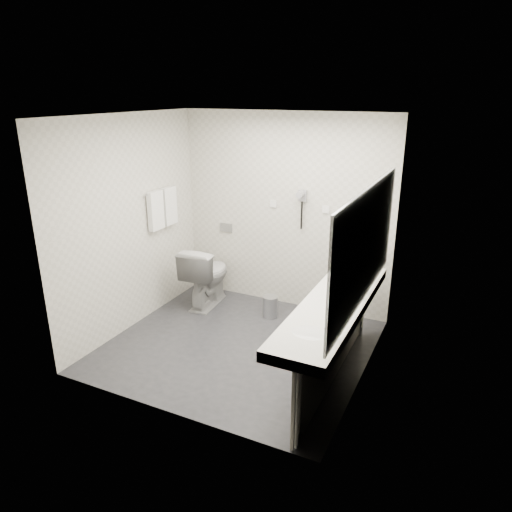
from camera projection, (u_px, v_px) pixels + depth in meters
The scene contains 32 objects.
floor at pixel (238, 346), 5.33m from camera, with size 2.80×2.80×0.00m, color #28282D.
ceiling at pixel (235, 115), 4.50m from camera, with size 2.80×2.80×0.00m, color silver.
wall_back at pixel (284, 212), 6.02m from camera, with size 2.80×2.80×0.00m, color beige.
wall_front at pixel (162, 284), 3.81m from camera, with size 2.80×2.80×0.00m, color beige.
wall_left at pixel (130, 224), 5.49m from camera, with size 2.60×2.60×0.00m, color beige.
wall_right at pixel (371, 260), 4.35m from camera, with size 2.60×2.60×0.00m, color beige.
vanity_counter at pixel (333, 307), 4.44m from camera, with size 0.55×2.20×0.10m, color silver.
vanity_panel at pixel (333, 347), 4.57m from camera, with size 0.03×2.15×0.75m, color gray.
vanity_post_near at pixel (298, 410), 3.67m from camera, with size 0.06×0.06×0.75m, color silver.
vanity_post_far at pixel (362, 306), 5.44m from camera, with size 0.06×0.06×0.75m, color silver.
mirror at pixel (366, 245), 4.12m from camera, with size 0.02×2.20×1.05m, color #B2BCC6.
basin_near at pixel (310, 334), 3.87m from camera, with size 0.40×0.31×0.05m, color white.
basin_far at pixel (351, 280), 4.98m from camera, with size 0.40×0.31×0.05m, color white.
faucet_near at pixel (334, 330), 3.76m from camera, with size 0.04×0.04×0.15m, color silver.
faucet_far at pixel (371, 275), 4.87m from camera, with size 0.04×0.04×0.15m, color silver.
soap_bottle_a at pixel (335, 297), 4.40m from camera, with size 0.05×0.05×0.11m, color white.
soap_bottle_b at pixel (334, 289), 4.62m from camera, with size 0.06×0.06×0.08m, color white.
soap_bottle_c at pixel (343, 303), 4.26m from camera, with size 0.04×0.04×0.11m, color white.
glass_left at pixel (361, 293), 4.49m from camera, with size 0.06×0.06×0.11m, color silver.
glass_right at pixel (364, 287), 4.61m from camera, with size 0.07×0.07×0.12m, color silver.
toilet at pixel (207, 275), 6.25m from camera, with size 0.46×0.81×0.82m, color white.
flush_plate at pixel (226, 227), 6.46m from camera, with size 0.18×0.02×0.12m, color #B2B5BA.
pedal_bin at pixel (270, 307), 5.97m from camera, with size 0.19×0.19×0.27m, color #B2B5BA.
bin_lid at pixel (270, 297), 5.92m from camera, with size 0.19×0.19×0.01m, color #B2B5BA.
towel_rail at pixel (161, 191), 5.84m from camera, with size 0.02×0.02×0.62m, color silver.
towel_near at pixel (156, 211), 5.79m from camera, with size 0.07×0.24×0.48m, color white.
towel_far at pixel (169, 206), 6.02m from camera, with size 0.07×0.24×0.48m, color white.
dryer_cradle at pixel (303, 195), 5.81m from camera, with size 0.10×0.04×0.14m, color gray.
dryer_barrel at pixel (301, 194), 5.74m from camera, with size 0.08×0.08×0.14m, color gray.
dryer_cord at pixel (302, 215), 5.88m from camera, with size 0.02×0.02×0.35m, color black.
switch_plate_a at pixel (273, 204), 6.04m from camera, with size 0.09×0.02×0.09m, color white.
switch_plate_b at pixel (326, 210), 5.75m from camera, with size 0.09×0.02×0.09m, color white.
Camera 1 is at (2.21, -4.14, 2.73)m, focal length 33.14 mm.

